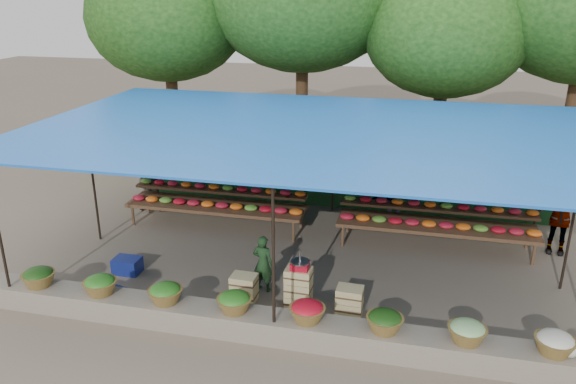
% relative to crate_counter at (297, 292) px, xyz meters
% --- Properties ---
extents(ground, '(60.00, 60.00, 0.00)m').
position_rel_crate_counter_xyz_m(ground, '(-0.12, 1.77, -0.31)').
color(ground, '#695B4D').
rests_on(ground, ground).
extents(stone_curb, '(10.60, 0.55, 0.40)m').
position_rel_crate_counter_xyz_m(stone_curb, '(-0.12, -0.98, -0.11)').
color(stone_curb, '#706B5A').
rests_on(stone_curb, ground).
extents(stall_canopy, '(10.80, 6.60, 2.82)m').
position_rel_crate_counter_xyz_m(stall_canopy, '(-0.12, 1.83, 2.37)').
color(stall_canopy, black).
rests_on(stall_canopy, ground).
extents(produce_baskets, '(8.98, 0.58, 0.34)m').
position_rel_crate_counter_xyz_m(produce_baskets, '(-0.22, -0.98, 0.25)').
color(produce_baskets, brown).
rests_on(produce_baskets, stone_curb).
extents(netting_backdrop, '(10.60, 0.06, 2.50)m').
position_rel_crate_counter_xyz_m(netting_backdrop, '(-0.12, 4.92, 0.94)').
color(netting_backdrop, '#16401B').
rests_on(netting_backdrop, ground).
extents(tree_row, '(16.51, 5.50, 7.12)m').
position_rel_crate_counter_xyz_m(tree_row, '(0.38, 7.86, 4.39)').
color(tree_row, '#382514').
rests_on(tree_row, ground).
extents(fruit_table_left, '(4.21, 0.95, 0.93)m').
position_rel_crate_counter_xyz_m(fruit_table_left, '(-2.61, 3.13, 0.30)').
color(fruit_table_left, '#452A1B').
rests_on(fruit_table_left, ground).
extents(fruit_table_right, '(4.21, 0.95, 0.93)m').
position_rel_crate_counter_xyz_m(fruit_table_right, '(2.39, 3.13, 0.30)').
color(fruit_table_right, '#452A1B').
rests_on(fruit_table_right, ground).
extents(crate_counter, '(2.36, 0.36, 0.77)m').
position_rel_crate_counter_xyz_m(crate_counter, '(0.00, 0.00, 0.00)').
color(crate_counter, tan).
rests_on(crate_counter, ground).
extents(weighing_scale, '(0.33, 0.33, 0.35)m').
position_rel_crate_counter_xyz_m(weighing_scale, '(0.05, 0.00, 0.54)').
color(weighing_scale, red).
rests_on(weighing_scale, crate_counter).
extents(vendor_seated, '(0.45, 0.34, 1.10)m').
position_rel_crate_counter_xyz_m(vendor_seated, '(-0.74, 0.46, 0.24)').
color(vendor_seated, '#183519').
rests_on(vendor_seated, ground).
extents(customer_left, '(0.79, 0.65, 1.52)m').
position_rel_crate_counter_xyz_m(customer_left, '(-4.49, 3.60, 0.45)').
color(customer_left, slate).
rests_on(customer_left, ground).
extents(customer_mid, '(1.33, 1.04, 1.81)m').
position_rel_crate_counter_xyz_m(customer_mid, '(1.46, 3.91, 0.59)').
color(customer_mid, slate).
rests_on(customer_mid, ground).
extents(customer_right, '(0.96, 0.52, 1.56)m').
position_rel_crate_counter_xyz_m(customer_right, '(4.87, 3.41, 0.47)').
color(customer_right, slate).
rests_on(customer_right, ground).
extents(blue_crate_front, '(0.66, 0.55, 0.34)m').
position_rel_crate_counter_xyz_m(blue_crate_front, '(-3.23, -0.74, -0.14)').
color(blue_crate_front, navy).
rests_on(blue_crate_front, ground).
extents(blue_crate_back, '(0.52, 0.38, 0.31)m').
position_rel_crate_counter_xyz_m(blue_crate_back, '(-3.54, 0.48, -0.16)').
color(blue_crate_back, navy).
rests_on(blue_crate_back, ground).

